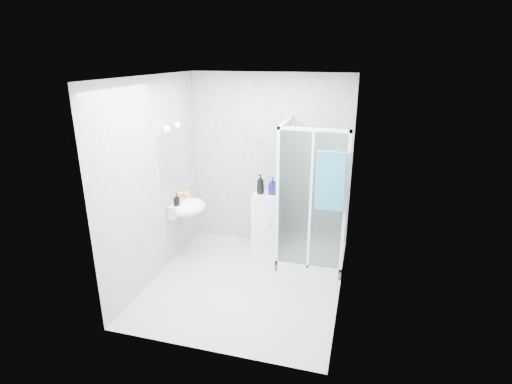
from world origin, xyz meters
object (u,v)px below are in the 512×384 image
(wall_basin, at_px, (187,207))
(storage_cabinet, at_px, (266,222))
(soap_dispenser_black, at_px, (177,200))
(shampoo_bottle_a, at_px, (260,184))
(soap_dispenser_orange, at_px, (186,193))
(shower_enclosure, at_px, (306,234))
(hand_towel, at_px, (330,180))
(shampoo_bottle_b, at_px, (273,186))

(wall_basin, bearing_deg, storage_cabinet, 29.38)
(storage_cabinet, relative_size, soap_dispenser_black, 5.27)
(shampoo_bottle_a, distance_m, soap_dispenser_orange, 1.08)
(wall_basin, bearing_deg, shower_enclosure, 10.81)
(shower_enclosure, height_order, hand_towel, shower_enclosure)
(shower_enclosure, distance_m, wall_basin, 1.72)
(shower_enclosure, bearing_deg, shampoo_bottle_b, 155.14)
(shampoo_bottle_b, bearing_deg, shampoo_bottle_a, -173.38)
(soap_dispenser_black, bearing_deg, shampoo_bottle_b, 31.47)
(shampoo_bottle_a, bearing_deg, shampoo_bottle_b, 6.62)
(shampoo_bottle_b, xyz_separation_m, soap_dispenser_orange, (-1.18, -0.41, -0.08))
(soap_dispenser_black, bearing_deg, soap_dispenser_orange, 90.80)
(shower_enclosure, distance_m, hand_towel, 1.07)
(shower_enclosure, xyz_separation_m, storage_cabinet, (-0.65, 0.25, 0.00))
(hand_towel, bearing_deg, soap_dispenser_orange, 172.96)
(shampoo_bottle_b, relative_size, soap_dispenser_orange, 1.60)
(wall_basin, distance_m, soap_dispenser_orange, 0.24)
(storage_cabinet, bearing_deg, shower_enclosure, -22.90)
(shower_enclosure, bearing_deg, wall_basin, -169.19)
(wall_basin, relative_size, storage_cabinet, 0.62)
(soap_dispenser_orange, height_order, soap_dispenser_black, soap_dispenser_black)
(wall_basin, relative_size, shampoo_bottle_a, 1.91)
(wall_basin, distance_m, soap_dispenser_black, 0.22)
(shampoo_bottle_b, bearing_deg, shower_enclosure, -24.86)
(hand_towel, xyz_separation_m, soap_dispenser_orange, (-2.05, 0.25, -0.45))
(soap_dispenser_orange, relative_size, soap_dispenser_black, 0.94)
(storage_cabinet, xyz_separation_m, shampoo_bottle_b, (0.09, 0.01, 0.58))
(shampoo_bottle_b, height_order, soap_dispenser_black, shampoo_bottle_b)
(shower_enclosure, xyz_separation_m, wall_basin, (-1.66, -0.32, 0.35))
(shower_enclosure, relative_size, shampoo_bottle_b, 7.78)
(storage_cabinet, bearing_deg, hand_towel, -35.94)
(shower_enclosure, xyz_separation_m, soap_dispenser_orange, (-1.73, -0.15, 0.50))
(soap_dispenser_black, bearing_deg, shower_enclosure, 14.92)
(shampoo_bottle_a, bearing_deg, storage_cabinet, 8.79)
(wall_basin, height_order, shampoo_bottle_b, shampoo_bottle_b)
(storage_cabinet, bearing_deg, shampoo_bottle_b, 2.79)
(shampoo_bottle_a, relative_size, shampoo_bottle_b, 1.14)
(storage_cabinet, height_order, soap_dispenser_orange, soap_dispenser_orange)
(shower_enclosure, bearing_deg, soap_dispenser_black, -165.08)
(shampoo_bottle_a, relative_size, soap_dispenser_orange, 1.83)
(storage_cabinet, height_order, shampoo_bottle_a, shampoo_bottle_a)
(shower_enclosure, distance_m, soap_dispenser_orange, 1.81)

